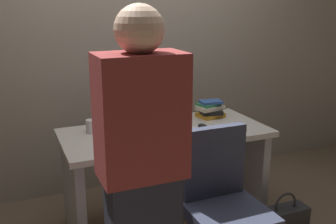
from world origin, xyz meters
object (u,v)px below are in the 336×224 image
(cell_phone, at_px, (236,129))
(monitor, at_px, (156,91))
(keyboard, at_px, (168,132))
(office_chair, at_px, (224,216))
(handbag, at_px, (284,224))
(cup_near_keyboard, at_px, (112,134))
(book_stack, at_px, (210,109))
(desk, at_px, (165,159))
(cup_by_monitor, at_px, (91,126))
(person_at_desk, at_px, (142,177))
(mouse, at_px, (203,126))

(cell_phone, bearing_deg, monitor, 121.17)
(monitor, distance_m, keyboard, 0.33)
(office_chair, distance_m, handbag, 0.69)
(monitor, bearing_deg, cup_near_keyboard, -152.00)
(keyboard, distance_m, cup_near_keyboard, 0.41)
(cup_near_keyboard, distance_m, cell_phone, 0.90)
(book_stack, bearing_deg, monitor, -178.33)
(cell_phone, bearing_deg, office_chair, -149.84)
(monitor, distance_m, cell_phone, 0.65)
(desk, distance_m, cup_near_keyboard, 0.50)
(desk, height_order, cup_near_keyboard, cup_near_keyboard)
(cup_by_monitor, bearing_deg, desk, -16.76)
(person_at_desk, height_order, mouse, person_at_desk)
(desk, relative_size, handbag, 3.94)
(mouse, relative_size, cup_near_keyboard, 1.07)
(person_at_desk, height_order, handbag, person_at_desk)
(cup_near_keyboard, bearing_deg, office_chair, -54.73)
(cup_by_monitor, xyz_separation_m, book_stack, (0.97, 0.02, 0.02))
(mouse, bearing_deg, person_at_desk, -132.75)
(keyboard, height_order, book_stack, book_stack)
(monitor, xyz_separation_m, handbag, (0.67, -0.73, -0.86))
(monitor, distance_m, cup_near_keyboard, 0.51)
(desk, height_order, monitor, monitor)
(keyboard, relative_size, cup_near_keyboard, 4.61)
(monitor, relative_size, cup_near_keyboard, 5.80)
(desk, bearing_deg, handbag, -40.47)
(office_chair, bearing_deg, desk, 95.07)
(keyboard, bearing_deg, cup_near_keyboard, 177.13)
(office_chair, bearing_deg, monitor, 94.55)
(person_at_desk, distance_m, handbag, 1.38)
(desk, height_order, keyboard, keyboard)
(desk, bearing_deg, cell_phone, -21.92)
(cup_near_keyboard, bearing_deg, book_stack, 14.76)
(book_stack, height_order, cell_phone, book_stack)
(book_stack, relative_size, cell_phone, 1.66)
(desk, relative_size, office_chair, 1.58)
(desk, distance_m, cup_by_monitor, 0.60)
(person_at_desk, xyz_separation_m, book_stack, (0.95, 1.06, -0.03))
(person_at_desk, relative_size, cell_phone, 11.38)
(monitor, xyz_separation_m, cup_by_monitor, (-0.50, -0.01, -0.21))
(monitor, height_order, cup_near_keyboard, monitor)
(mouse, relative_size, book_stack, 0.42)
(desk, bearing_deg, monitor, 92.16)
(cell_phone, bearing_deg, person_at_desk, -167.06)
(desk, xyz_separation_m, office_chair, (0.07, -0.74, -0.09))
(office_chair, distance_m, book_stack, 1.06)
(mouse, height_order, book_stack, book_stack)
(mouse, distance_m, handbag, 0.89)
(desk, relative_size, cup_by_monitor, 15.69)
(desk, xyz_separation_m, cup_by_monitor, (-0.51, 0.15, 0.27))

